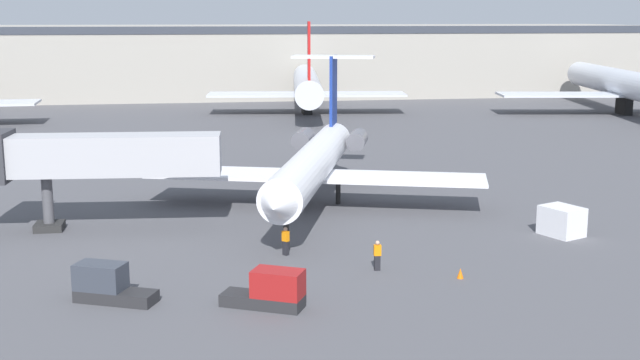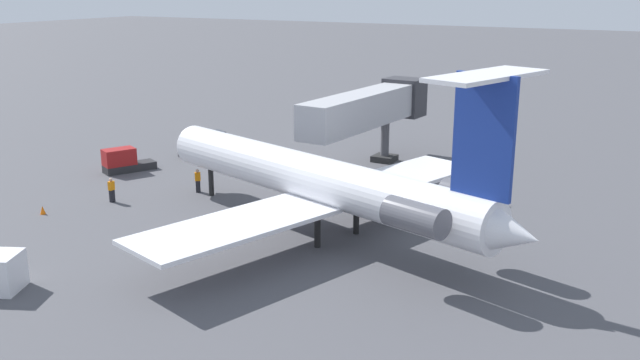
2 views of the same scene
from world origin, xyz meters
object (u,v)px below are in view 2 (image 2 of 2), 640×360
at_px(regional_jet, 324,180).
at_px(ground_crew_loader, 112,190).
at_px(baggage_tug_trailing, 207,145).
at_px(traffic_cone_near, 43,210).
at_px(jet_bridge, 372,108).
at_px(baggage_tug_lead, 124,161).
at_px(ground_crew_marshaller, 198,181).

distance_m(regional_jet, ground_crew_loader, 16.01).
xyz_separation_m(baggage_tug_trailing, traffic_cone_near, (18.27, 0.88, -0.56)).
xyz_separation_m(jet_bridge, traffic_cone_near, (21.16, -13.47, -4.56)).
xyz_separation_m(ground_crew_loader, baggage_tug_lead, (-6.31, -4.99, -0.02)).
relative_size(regional_jet, ground_crew_loader, 16.74).
bearing_deg(ground_crew_loader, ground_crew_marshaller, 142.05).
bearing_deg(ground_crew_marshaller, baggage_tug_lead, -100.68).
xyz_separation_m(baggage_tug_lead, baggage_tug_trailing, (-7.87, 2.09, 0.00)).
height_order(regional_jet, ground_crew_marshaller, regional_jet).
bearing_deg(regional_jet, ground_crew_loader, -85.55).
xyz_separation_m(regional_jet, traffic_cone_near, (5.32, -17.78, -3.13)).
height_order(regional_jet, ground_crew_loader, regional_jet).
relative_size(regional_jet, ground_crew_marshaller, 16.74).
height_order(ground_crew_loader, baggage_tug_lead, baggage_tug_lead).
bearing_deg(baggage_tug_trailing, ground_crew_marshaller, 34.59).
bearing_deg(baggage_tug_lead, ground_crew_marshaller, 79.32).
height_order(baggage_tug_lead, traffic_cone_near, baggage_tug_lead).
distance_m(jet_bridge, baggage_tug_trailing, 15.17).
bearing_deg(ground_crew_loader, baggage_tug_trailing, -168.44).
bearing_deg(baggage_tug_lead, ground_crew_loader, 38.32).
relative_size(ground_crew_marshaller, ground_crew_loader, 1.00).
distance_m(jet_bridge, baggage_tug_lead, 20.04).
height_order(regional_jet, baggage_tug_trailing, regional_jet).
bearing_deg(baggage_tug_lead, jet_bridge, 123.22).
bearing_deg(baggage_tug_trailing, traffic_cone_near, 2.74).
relative_size(jet_bridge, ground_crew_loader, 9.44).
bearing_deg(ground_crew_marshaller, baggage_tug_trailing, -145.41).
distance_m(ground_crew_loader, baggage_tug_lead, 8.04).
height_order(regional_jet, baggage_tug_lead, regional_jet).
relative_size(baggage_tug_lead, traffic_cone_near, 7.66).
bearing_deg(regional_jet, jet_bridge, -164.77).
distance_m(ground_crew_marshaller, traffic_cone_near, 10.46).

